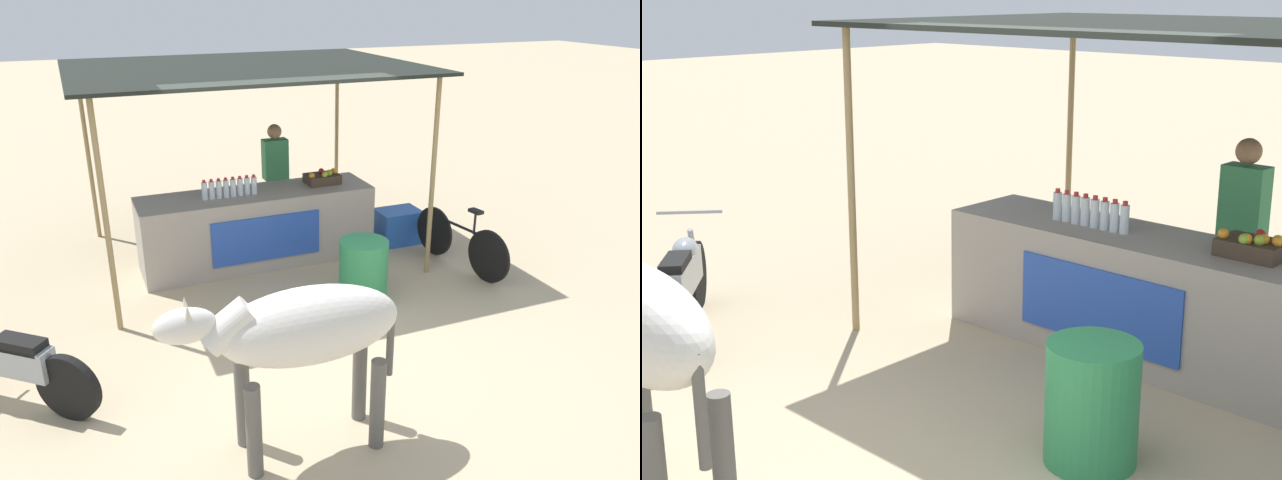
# 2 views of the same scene
# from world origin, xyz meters

# --- Properties ---
(ground_plane) EXTENTS (60.00, 60.00, 0.00)m
(ground_plane) POSITION_xyz_m (0.00, 0.00, 0.00)
(ground_plane) COLOR tan
(stall_counter) EXTENTS (3.00, 0.82, 0.96)m
(stall_counter) POSITION_xyz_m (0.00, 2.20, 0.48)
(stall_counter) COLOR #9E9389
(stall_counter) RESTS_ON ground
(stall_awning) EXTENTS (4.20, 3.20, 2.50)m
(stall_awning) POSITION_xyz_m (0.00, 2.50, 2.40)
(stall_awning) COLOR black
(stall_awning) RESTS_ON ground
(water_bottle_row) EXTENTS (0.70, 0.07, 0.25)m
(water_bottle_row) POSITION_xyz_m (-0.35, 2.15, 1.07)
(water_bottle_row) COLOR silver
(water_bottle_row) RESTS_ON stall_counter
(fruit_crate) EXTENTS (0.44, 0.32, 0.18)m
(fruit_crate) POSITION_xyz_m (0.94, 2.24, 1.03)
(fruit_crate) COLOR #3F3326
(fruit_crate) RESTS_ON stall_counter
(vendor_behind_counter) EXTENTS (0.34, 0.22, 1.65)m
(vendor_behind_counter) POSITION_xyz_m (0.52, 2.95, 0.85)
(vendor_behind_counter) COLOR #383842
(vendor_behind_counter) RESTS_ON ground
(water_barrel) EXTENTS (0.56, 0.56, 0.75)m
(water_barrel) POSITION_xyz_m (0.78, 0.64, 0.38)
(water_barrel) COLOR #2D8C51
(water_barrel) RESTS_ON ground
(motorcycle_parked) EXTENTS (1.43, 1.22, 0.90)m
(motorcycle_parked) POSITION_xyz_m (-2.89, 0.08, 0.43)
(motorcycle_parked) COLOR black
(motorcycle_parked) RESTS_ON ground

